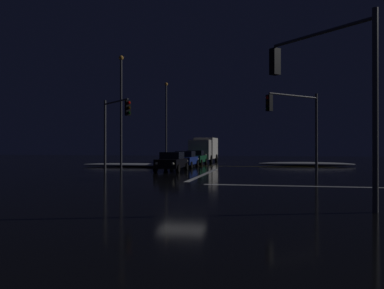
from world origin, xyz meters
TOP-DOWN VIEW (x-y plane):
  - ground at (0.00, 0.00)m, footprint 120.00×120.00m
  - stop_line_north at (0.00, 7.49)m, footprint 0.35×12.77m
  - centre_line_ns at (0.00, 19.09)m, footprint 22.00×0.15m
  - crosswalk_bar_east at (7.59, 0.00)m, footprint 12.77×0.40m
  - snow_bank_left_curb at (-8.29, 16.17)m, footprint 11.15×1.50m
  - snow_bank_right_curb at (8.29, 20.91)m, footprint 9.65×1.50m
  - sedan_black at (-3.14, 10.22)m, footprint 2.02×4.33m
  - sedan_blue at (-3.25, 15.92)m, footprint 2.02×4.33m
  - sedan_green at (-3.25, 21.30)m, footprint 2.02×4.33m
  - box_truck at (-3.32, 27.84)m, footprint 2.68×8.28m
  - traffic_signal_ne at (6.44, 6.44)m, footprint 3.56×3.56m
  - traffic_signal_se at (6.62, -6.62)m, footprint 3.33×3.33m
  - traffic_signal_nw at (-6.55, 6.55)m, footprint 3.29×3.29m
  - streetlamp_left_far at (-8.59, 29.09)m, footprint 0.44×0.44m
  - streetlamp_left_near at (-8.59, 13.09)m, footprint 0.44×0.44m

SIDE VIEW (x-z plane):
  - ground at x=0.00m, z-range -0.10..0.00m
  - stop_line_north at x=0.00m, z-range 0.00..0.01m
  - centre_line_ns at x=0.00m, z-range 0.00..0.01m
  - crosswalk_bar_east at x=7.59m, z-range 0.00..0.01m
  - snow_bank_left_curb at x=-8.29m, z-range 0.00..0.35m
  - snow_bank_right_curb at x=8.29m, z-range 0.00..0.41m
  - sedan_black at x=-3.14m, z-range 0.02..1.59m
  - sedan_blue at x=-3.25m, z-range 0.02..1.59m
  - sedan_green at x=-3.25m, z-range 0.02..1.59m
  - box_truck at x=-3.32m, z-range 0.17..3.25m
  - traffic_signal_nw at x=-6.55m, z-range 1.09..6.70m
  - traffic_signal_ne at x=6.44m, z-range 1.13..6.86m
  - traffic_signal_se at x=6.62m, z-range 1.21..7.57m
  - streetlamp_left_near at x=-8.59m, z-range 0.71..11.02m
  - streetlamp_left_far at x=-8.59m, z-range 0.71..11.07m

